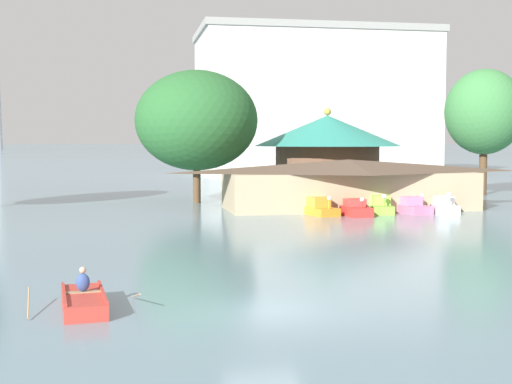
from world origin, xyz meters
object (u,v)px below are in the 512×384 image
object	(u,v)px
pedal_boat_orange	(320,208)
green_roof_pavilion	(327,150)
pedal_boat_lime	(381,206)
pedal_boat_white	(445,207)
pedal_boat_red	(356,209)
shoreline_tree_mid	(196,120)
pedal_boat_pink	(412,207)
background_building_block	(313,103)
shoreline_tree_right	(484,112)
boathouse	(348,183)
rowboat_with_rower	(84,301)

from	to	relation	value
pedal_boat_orange	green_roof_pavilion	bearing A→B (deg)	147.11
pedal_boat_lime	pedal_boat_white	bearing A→B (deg)	87.22
pedal_boat_red	shoreline_tree_mid	bearing A→B (deg)	-143.17
pedal_boat_pink	pedal_boat_red	bearing A→B (deg)	-88.59
pedal_boat_lime	background_building_block	world-z (taller)	background_building_block
pedal_boat_pink	pedal_boat_white	world-z (taller)	pedal_boat_white
shoreline_tree_right	green_roof_pavilion	bearing A→B (deg)	-179.06
green_roof_pavilion	pedal_boat_pink	bearing A→B (deg)	-81.65
pedal_boat_white	background_building_block	xyz separation A→B (m)	(5.89, 60.31, 10.77)
green_roof_pavilion	shoreline_tree_mid	bearing A→B (deg)	-164.41
pedal_boat_pink	background_building_block	xyz separation A→B (m)	(8.04, 59.33, 10.81)
boathouse	pedal_boat_white	bearing A→B (deg)	-41.59
background_building_block	green_roof_pavilion	bearing A→B (deg)	-103.13
pedal_boat_pink	rowboat_with_rower	bearing A→B (deg)	-51.41
pedal_boat_red	shoreline_tree_right	bearing A→B (deg)	129.55
pedal_boat_white	background_building_block	distance (m)	61.54
boathouse	background_building_block	bearing A→B (deg)	78.01
pedal_boat_lime	shoreline_tree_mid	distance (m)	18.42
pedal_boat_white	shoreline_tree_right	distance (m)	21.72
boathouse	green_roof_pavilion	xyz separation A→B (m)	(1.43, 11.07, 2.52)
pedal_boat_orange	shoreline_tree_mid	xyz separation A→B (m)	(-7.87, 11.82, 6.66)
green_roof_pavilion	background_building_block	xyz separation A→B (m)	(10.28, 44.08, 6.73)
pedal_boat_pink	shoreline_tree_mid	bearing A→B (deg)	-139.26
rowboat_with_rower	pedal_boat_white	xyz separation A→B (m)	(24.59, 25.79, 0.25)
shoreline_tree_right	pedal_boat_pink	bearing A→B (deg)	-131.98
pedal_boat_white	green_roof_pavilion	xyz separation A→B (m)	(-4.39, 16.23, 4.04)
boathouse	shoreline_tree_mid	bearing A→B (deg)	146.61
pedal_boat_red	boathouse	size ratio (longest dim) A/B	0.14
shoreline_tree_right	pedal_boat_white	bearing A→B (deg)	-125.63
boathouse	pedal_boat_pink	bearing A→B (deg)	-48.79
pedal_boat_white	rowboat_with_rower	bearing A→B (deg)	-34.07
green_roof_pavilion	shoreline_tree_right	world-z (taller)	shoreline_tree_right
pedal_boat_red	pedal_boat_white	bearing A→B (deg)	88.90
pedal_boat_red	pedal_boat_lime	xyz separation A→B (m)	(2.34, 1.12, 0.05)
pedal_boat_red	pedal_boat_pink	distance (m)	4.88
pedal_boat_orange	background_building_block	distance (m)	62.32
pedal_boat_orange	green_roof_pavilion	world-z (taller)	green_roof_pavilion
pedal_boat_pink	pedal_boat_white	xyz separation A→B (m)	(2.15, -0.97, 0.04)
pedal_boat_red	pedal_boat_orange	bearing A→B (deg)	-113.59
pedal_boat_red	background_building_block	distance (m)	62.70
pedal_boat_lime	shoreline_tree_mid	world-z (taller)	shoreline_tree_mid
pedal_boat_white	background_building_block	bearing A→B (deg)	-176.01
pedal_boat_lime	pedal_boat_pink	bearing A→B (deg)	98.81
pedal_boat_orange	pedal_boat_red	world-z (taller)	pedal_boat_orange
pedal_boat_lime	boathouse	world-z (taller)	boathouse
pedal_boat_pink	green_roof_pavilion	world-z (taller)	green_roof_pavilion
background_building_block	pedal_boat_pink	bearing A→B (deg)	-97.72
pedal_boat_pink	boathouse	distance (m)	5.78
pedal_boat_red	background_building_block	world-z (taller)	background_building_block
pedal_boat_red	shoreline_tree_mid	xyz separation A→B (m)	(-10.29, 12.77, 6.69)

